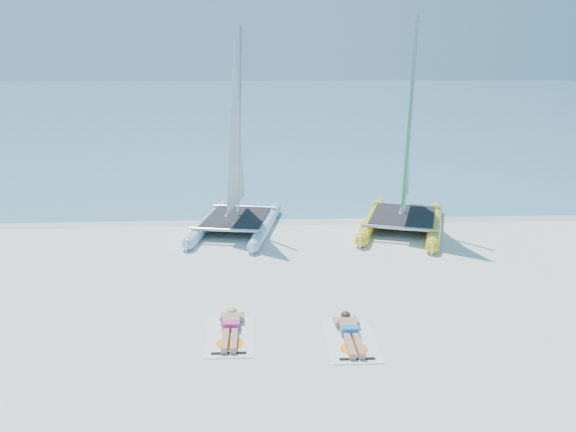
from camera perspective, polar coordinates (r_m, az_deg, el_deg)
The scene contains 9 objects.
ground at distance 15.15m, azimuth 3.95°, elevation -6.14°, with size 140.00×140.00×0.00m, color silver.
sea at distance 77.16m, azimuth -1.60°, elevation 11.75°, with size 140.00×115.00×0.01m, color #6AA0B2.
wet_sand_strip at distance 20.33m, azimuth 2.15°, elevation -0.29°, with size 140.00×1.40×0.01m, color silver.
catamaran_blue at distance 18.75m, azimuth -5.32°, elevation 4.71°, with size 3.27×5.39×6.88m.
catamaran_yellow at distance 19.62m, azimuth 12.03°, elevation 5.61°, with size 4.10×5.84×7.25m.
towel_a at distance 12.16m, azimuth -5.86°, elevation -12.00°, with size 1.00×1.85×0.02m, color white.
sunbather_a at distance 12.28m, azimuth -5.83°, elevation -11.13°, with size 0.37×1.73×0.26m.
towel_b at distance 11.98m, azimuth 6.44°, elevation -12.47°, with size 1.00×1.85×0.02m, color white.
sunbather_b at distance 12.09m, azimuth 6.31°, elevation -11.59°, with size 0.37×1.73×0.26m.
Camera 1 is at (-1.74, -13.93, 5.70)m, focal length 35.00 mm.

